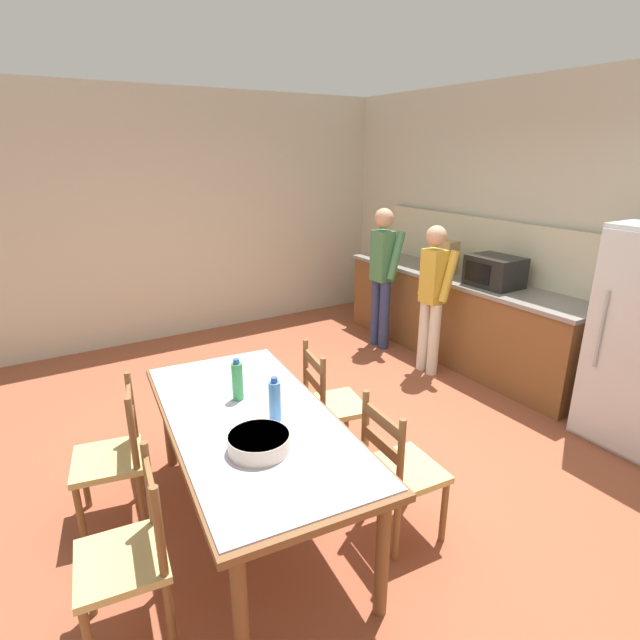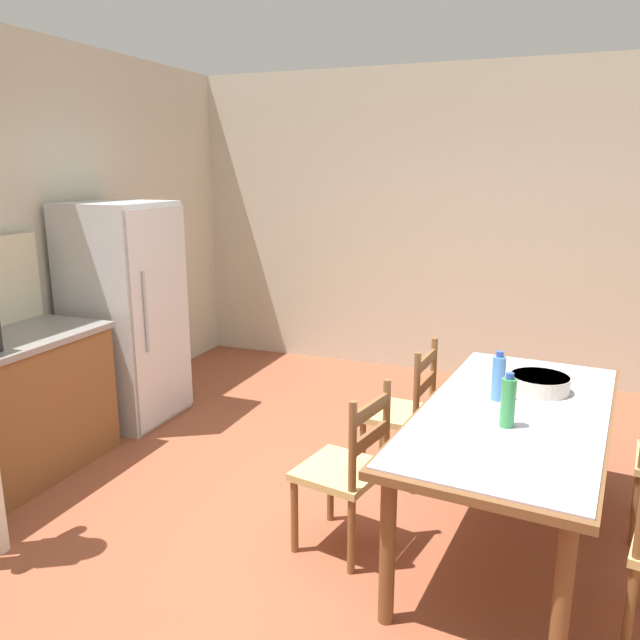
% 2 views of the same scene
% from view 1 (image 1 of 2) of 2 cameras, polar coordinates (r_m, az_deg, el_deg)
% --- Properties ---
extents(ground_plane, '(8.32, 8.32, 0.00)m').
position_cam_1_polar(ground_plane, '(4.00, 1.21, -14.90)').
color(ground_plane, brown).
extents(wall_back, '(6.52, 0.12, 2.90)m').
position_cam_1_polar(wall_back, '(5.32, 26.48, 8.59)').
color(wall_back, beige).
rests_on(wall_back, ground).
extents(wall_left, '(0.12, 5.20, 2.90)m').
position_cam_1_polar(wall_left, '(6.36, -15.11, 11.28)').
color(wall_left, beige).
rests_on(wall_left, ground).
extents(kitchen_counter, '(3.09, 0.66, 0.93)m').
position_cam_1_polar(kitchen_counter, '(5.74, 15.31, 0.37)').
color(kitchen_counter, brown).
rests_on(kitchen_counter, ground).
extents(counter_splashback, '(3.05, 0.03, 0.60)m').
position_cam_1_polar(counter_splashback, '(5.78, 18.12, 8.05)').
color(counter_splashback, beige).
rests_on(counter_splashback, kitchen_counter).
extents(microwave, '(0.50, 0.39, 0.30)m').
position_cam_1_polar(microwave, '(5.27, 19.33, 5.27)').
color(microwave, black).
rests_on(microwave, kitchen_counter).
extents(paper_bag, '(0.24, 0.16, 0.36)m').
position_cam_1_polar(paper_bag, '(5.69, 14.20, 7.01)').
color(paper_bag, tan).
rests_on(paper_bag, kitchen_counter).
extents(dining_table, '(2.03, 1.10, 0.76)m').
position_cam_1_polar(dining_table, '(3.01, -7.83, -12.20)').
color(dining_table, brown).
rests_on(dining_table, ground).
extents(bottle_near_centre, '(0.07, 0.07, 0.27)m').
position_cam_1_polar(bottle_near_centre, '(3.12, -9.42, -6.86)').
color(bottle_near_centre, green).
rests_on(bottle_near_centre, dining_table).
extents(bottle_off_centre, '(0.07, 0.07, 0.27)m').
position_cam_1_polar(bottle_off_centre, '(2.86, -5.18, -9.18)').
color(bottle_off_centre, '#4C8ED6').
rests_on(bottle_off_centre, dining_table).
extents(serving_bowl, '(0.32, 0.32, 0.09)m').
position_cam_1_polar(serving_bowl, '(2.65, -7.00, -13.61)').
color(serving_bowl, beige).
rests_on(serving_bowl, dining_table).
extents(chair_side_far_right, '(0.45, 0.43, 0.91)m').
position_cam_1_polar(chair_side_far_right, '(3.09, 9.03, -16.60)').
color(chair_side_far_right, brown).
rests_on(chair_side_far_right, ground).
extents(chair_side_near_left, '(0.49, 0.47, 0.91)m').
position_cam_1_polar(chair_side_near_left, '(3.41, -22.50, -14.28)').
color(chair_side_near_left, brown).
rests_on(chair_side_near_left, ground).
extents(chair_side_near_right, '(0.47, 0.45, 0.91)m').
position_cam_1_polar(chair_side_near_right, '(2.70, -20.93, -23.92)').
color(chair_side_near_right, brown).
rests_on(chair_side_near_right, ground).
extents(chair_side_far_left, '(0.49, 0.47, 0.91)m').
position_cam_1_polar(chair_side_far_left, '(3.73, 1.26, -9.67)').
color(chair_side_far_left, brown).
rests_on(chair_side_far_left, ground).
extents(person_at_sink, '(0.41, 0.28, 1.62)m').
position_cam_1_polar(person_at_sink, '(5.76, 7.15, 5.56)').
color(person_at_sink, navy).
rests_on(person_at_sink, ground).
extents(person_at_counter, '(0.39, 0.27, 1.53)m').
position_cam_1_polar(person_at_counter, '(5.15, 12.75, 3.09)').
color(person_at_counter, silver).
rests_on(person_at_counter, ground).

